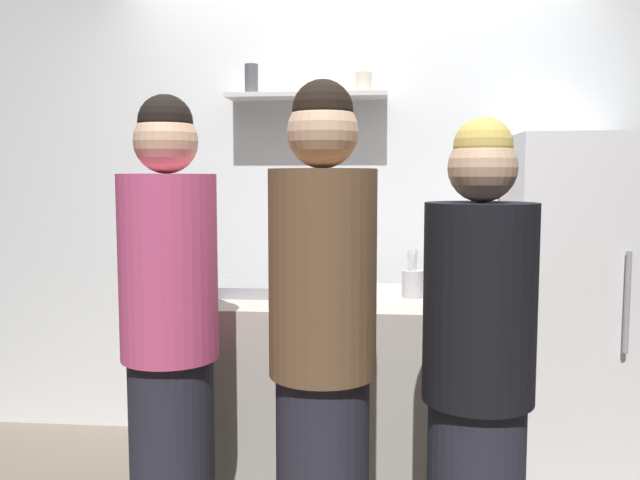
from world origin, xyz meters
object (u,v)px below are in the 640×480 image
Objects in this scene: refrigerator at (569,306)px; water_bottle_plastic at (306,266)px; utensil_holder at (412,283)px; person_pink_top at (170,345)px; baking_pan at (236,289)px; person_blonde at (477,389)px; wine_bottle_amber_glass at (192,282)px; wine_bottle_pale_glass at (352,271)px; person_brown_jacket at (323,359)px.

water_bottle_plastic is at bearing -176.68° from refrigerator.
utensil_holder is 0.13× the size of person_pink_top.
person_blonde is (0.95, -0.87, -0.15)m from baking_pan.
utensil_holder is at bearing -171.33° from person_pink_top.
utensil_holder is (-0.77, -0.37, 0.16)m from refrigerator.
utensil_holder is 0.74× the size of wine_bottle_amber_glass.
person_pink_top reaches higher than utensil_holder.
person_blonde is at bearing -79.60° from utensil_holder.
person_blonde is at bearing -116.05° from refrigerator.
wine_bottle_pale_glass reaches higher than utensil_holder.
baking_pan is 0.19× the size of person_brown_jacket.
person_brown_jacket is (0.58, -0.52, -0.16)m from wine_bottle_amber_glass.
water_bottle_plastic is at bearing 47.05° from baking_pan.
person_pink_top reaches higher than refrigerator.
person_pink_top is at bearing -24.22° from person_brown_jacket.
wine_bottle_pale_glass is at bearing -100.64° from person_brown_jacket.
refrigerator is 7.60× the size of utensil_holder.
wine_bottle_pale_glass is 0.39m from water_bottle_plastic.
person_pink_top is 1.06m from person_blonde.
person_brown_jacket reaches higher than baking_pan.
water_bottle_plastic is at bearing -87.78° from person_brown_jacket.
utensil_holder is 1.03× the size of water_bottle_plastic.
wine_bottle_amber_glass is 0.39m from person_pink_top.
wine_bottle_pale_glass is 0.85m from person_brown_jacket.
person_pink_top is 0.58m from person_brown_jacket.
baking_pan is 1.57× the size of utensil_holder.
person_blonde is (1.06, -0.56, -0.23)m from wine_bottle_amber_glass.
refrigerator reaches higher than person_blonde.
baking_pan is (-1.56, -0.38, 0.12)m from refrigerator.
person_brown_jacket reaches higher than refrigerator.
person_blonde is (0.43, -0.87, -0.24)m from wine_bottle_pale_glass.
wine_bottle_pale_glass is (0.52, -0.01, 0.09)m from baking_pan.
wine_bottle_pale_glass is 0.18× the size of person_pink_top.
wine_bottle_pale_glass is 0.19× the size of person_blonde.
refrigerator reaches higher than baking_pan.
baking_pan is at bearing -179.52° from utensil_holder.
person_brown_jacket is 1.07× the size of person_blonde.
person_blonde is (0.16, -0.88, -0.18)m from utensil_holder.
refrigerator is at bearing -176.58° from person_pink_top.
person_brown_jacket is (-1.09, -1.22, 0.05)m from refrigerator.
person_brown_jacket is at bearing 133.78° from person_pink_top.
wine_bottle_amber_glass is 0.17× the size of person_pink_top.
utensil_holder is (0.79, 0.01, 0.04)m from baking_pan.
refrigerator is 1.01× the size of person_blonde.
baking_pan is at bearing 70.63° from wine_bottle_amber_glass.
wine_bottle_amber_glass is at bearing -109.37° from baking_pan.
refrigerator is at bearing -138.88° from person_brown_jacket.
person_pink_top reaches higher than baking_pan.
utensil_holder is 0.91m from person_brown_jacket.
person_blonde is at bearing 169.15° from person_brown_jacket.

